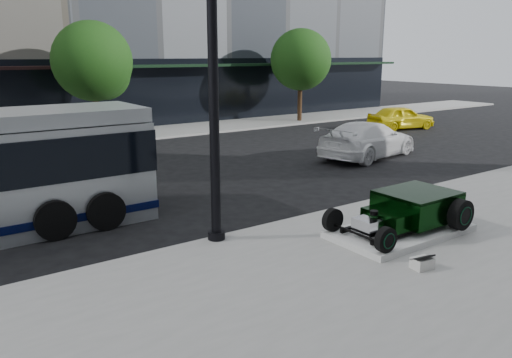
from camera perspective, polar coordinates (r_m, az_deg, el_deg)
ground at (r=14.00m, az=-4.77°, el=-3.61°), size 120.00×120.00×0.00m
sidewalk_far at (r=26.73m, az=-20.25°, el=4.20°), size 70.00×4.00×0.12m
street_trees at (r=25.83m, az=-17.90°, el=12.36°), size 29.80×3.80×5.70m
display_plinth at (r=12.29m, az=16.14°, el=-5.72°), size 3.40×1.80×0.15m
hot_rod at (r=12.39m, az=17.27°, el=-3.20°), size 3.22×2.00×0.81m
info_plaque at (r=10.50m, az=18.46°, el=-9.04°), size 0.44×0.36×0.31m
lamppost at (r=10.84m, az=-4.88°, el=10.04°), size 0.40×0.40×7.28m
white_sedan at (r=21.54m, az=12.67°, el=4.42°), size 5.53×3.09×1.51m
yellow_taxi at (r=30.35m, az=16.24°, el=6.77°), size 4.25×2.42×1.36m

